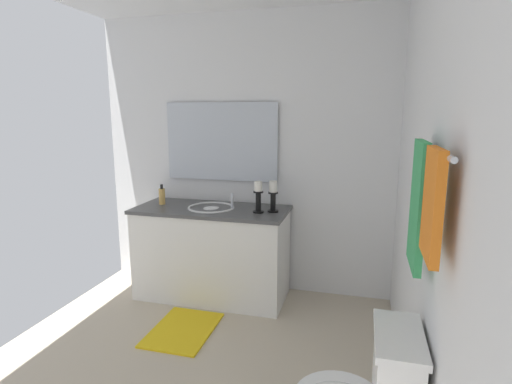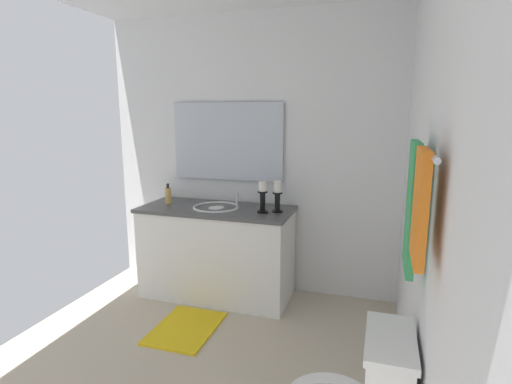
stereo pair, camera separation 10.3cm
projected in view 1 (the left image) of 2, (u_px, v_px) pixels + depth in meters
name	position (u px, v px, depth m)	size (l,w,h in m)	color
wall_back	(431.00, 198.00, 1.81)	(3.12, 0.04, 2.45)	white
wall_left	(245.00, 155.00, 3.63)	(0.04, 2.67, 2.45)	white
vanity_cabinet	(212.00, 252.00, 3.54)	(0.58, 1.32, 0.80)	white
sink_basin	(211.00, 212.00, 3.47)	(0.40, 0.40, 0.24)	white
mirror	(221.00, 142.00, 3.62)	(0.02, 1.04, 0.69)	silver
candle_holder_tall	(273.00, 196.00, 3.30)	(0.09, 0.09, 0.26)	black
candle_holder_short	(258.00, 196.00, 3.28)	(0.09, 0.09, 0.26)	black
soap_bottle	(162.00, 196.00, 3.59)	(0.06, 0.06, 0.18)	#E5B259
towel_bar	(434.00, 150.00, 1.43)	(0.02, 0.02, 0.69)	silver
towel_near_vanity	(418.00, 205.00, 1.64)	(0.28, 0.03, 0.52)	#389E59
towel_center	(433.00, 204.00, 1.30)	(0.24, 0.03, 0.36)	orange
bath_mat	(183.00, 330.00, 3.02)	(0.60, 0.44, 0.02)	yellow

